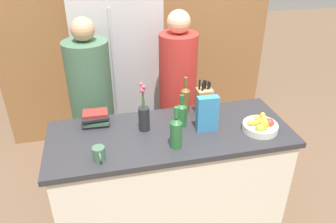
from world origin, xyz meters
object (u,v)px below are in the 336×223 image
Objects in this scene: person_at_sink at (92,101)px; bottle_wine at (185,99)px; fruit_bowl at (261,125)px; person_in_blue at (178,92)px; coffee_mug at (99,154)px; book_stack at (95,118)px; bottle_vinegar at (176,132)px; refrigerator at (118,65)px; bottle_oil at (182,114)px; cereal_box at (207,114)px; knife_block at (204,101)px; flower_vase at (144,116)px.

bottle_wine is at bearing -4.37° from person_at_sink.
fruit_bowl is 0.16× the size of person_in_blue.
coffee_mug is 0.39× the size of bottle_wine.
bottle_vinegar is at bearing -38.29° from book_stack.
person_at_sink is (-0.71, 0.37, -0.12)m from bottle_wine.
refrigerator is 1.22× the size of person_at_sink.
coffee_mug is (-1.14, -0.09, 0.00)m from fruit_bowl.
bottle_wine reaches higher than bottle_oil.
bottle_oil is at bearing -102.97° from person_in_blue.
knife_block is at bearing 77.12° from cereal_box.
cereal_box is at bearing -13.18° from flower_vase.
knife_block is 1.11× the size of cereal_box.
knife_block is 2.53× the size of coffee_mug.
flower_vase is 1.41× the size of cereal_box.
flower_vase reaches higher than bottle_vinegar.
refrigerator is 1.00m from book_stack.
flower_vase is 1.50× the size of bottle_oil.
person_at_sink reaches higher than cereal_box.
bottle_oil reaches higher than book_stack.
coffee_mug is at bearing -175.74° from fruit_bowl.
person_at_sink is (-0.28, -0.56, -0.08)m from refrigerator.
person_in_blue is at bearing 105.11° from knife_block.
person_at_sink is at bearing 140.62° from cereal_box.
flower_vase is at bearing 166.82° from cereal_box.
person_at_sink is at bearing 123.19° from flower_vase.
knife_block is 0.49m from bottle_vinegar.
book_stack is at bearing 90.71° from coffee_mug.
fruit_bowl is at bearing -43.85° from knife_block.
refrigerator is at bearing 75.04° from book_stack.
bottle_wine reaches higher than fruit_bowl.
cereal_box is at bearing -74.02° from bottle_wine.
bottle_vinegar is at bearing 3.07° from coffee_mug.
coffee_mug is at bearing -155.34° from bottle_oil.
person_in_blue is (0.38, 0.51, -0.10)m from flower_vase.
person_in_blue reaches higher than coffee_mug.
flower_vase reaches higher than coffee_mug.
coffee_mug is 0.83m from bottle_wine.
bottle_oil is at bearing -18.15° from person_at_sink.
refrigerator is 6.51× the size of bottle_wine.
coffee_mug is at bearing -139.74° from flower_vase.
person_in_blue reaches higher than bottle_oil.
person_at_sink is 0.74m from person_in_blue.
knife_block is at bearing 26.06° from coffee_mug.
fruit_bowl is at bearing -13.62° from flower_vase.
fruit_bowl is 0.86× the size of knife_block.
flower_vase is at bearing 179.32° from bottle_oil.
book_stack is (-0.01, 0.43, 0.01)m from coffee_mug.
refrigerator reaches higher than fruit_bowl.
knife_block is 1.18× the size of bottle_oil.
flower_vase is (0.08, -1.11, 0.04)m from refrigerator.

